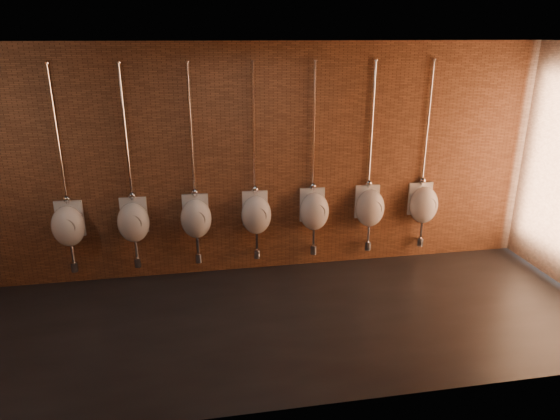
{
  "coord_description": "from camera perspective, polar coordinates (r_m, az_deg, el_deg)",
  "views": [
    {
      "loc": [
        -0.67,
        -5.17,
        3.28
      ],
      "look_at": [
        0.4,
        0.9,
        1.1
      ],
      "focal_mm": 32.0,
      "sensor_mm": 36.0,
      "label": 1
    }
  ],
  "objects": [
    {
      "name": "urinal_0",
      "position": [
        7.14,
        -23.04,
        -1.57
      ],
      "size": [
        0.44,
        0.39,
        2.72
      ],
      "color": "white",
      "rests_on": "ground"
    },
    {
      "name": "ground",
      "position": [
        6.16,
        -2.26,
        -12.72
      ],
      "size": [
        8.5,
        8.5,
        0.0
      ],
      "primitive_type": "plane",
      "color": "black",
      "rests_on": "ground"
    },
    {
      "name": "urinal_1",
      "position": [
        6.99,
        -16.4,
        -1.21
      ],
      "size": [
        0.44,
        0.39,
        2.72
      ],
      "color": "white",
      "rests_on": "ground"
    },
    {
      "name": "urinal_2",
      "position": [
        6.94,
        -9.57,
        -0.82
      ],
      "size": [
        0.44,
        0.39,
        2.72
      ],
      "color": "white",
      "rests_on": "ground"
    },
    {
      "name": "urinal_6",
      "position": [
        7.68,
        16.07,
        0.69
      ],
      "size": [
        0.44,
        0.39,
        2.72
      ],
      "color": "white",
      "rests_on": "ground"
    },
    {
      "name": "urinal_3",
      "position": [
        6.98,
        -2.73,
        -0.42
      ],
      "size": [
        0.44,
        0.39,
        2.72
      ],
      "color": "white",
      "rests_on": "ground"
    },
    {
      "name": "urinal_5",
      "position": [
        7.36,
        10.22,
        0.35
      ],
      "size": [
        0.44,
        0.39,
        2.72
      ],
      "color": "white",
      "rests_on": "ground"
    },
    {
      "name": "urinal_4",
      "position": [
        7.13,
        3.92,
        -0.03
      ],
      "size": [
        0.44,
        0.39,
        2.72
      ],
      "color": "white",
      "rests_on": "ground"
    },
    {
      "name": "room_shell",
      "position": [
        5.36,
        -2.55,
        5.78
      ],
      "size": [
        8.54,
        3.04,
        3.22
      ],
      "color": "black",
      "rests_on": "ground"
    }
  ]
}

